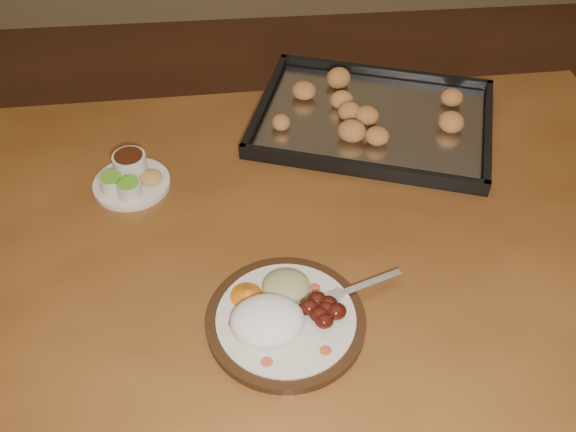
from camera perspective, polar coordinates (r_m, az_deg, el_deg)
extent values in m
plane|color=#4E2C1B|center=(1.87, 5.65, -12.06)|extent=(4.00, 4.00, 0.00)
cube|color=brown|center=(1.13, -1.61, -2.54)|extent=(1.52, 0.94, 0.04)
cylinder|color=#542F19|center=(1.82, 19.20, 0.16)|extent=(0.07, 0.07, 0.71)
cylinder|color=black|center=(0.99, -0.18, -9.34)|extent=(0.24, 0.24, 0.01)
cylinder|color=beige|center=(0.99, -0.18, -9.06)|extent=(0.21, 0.21, 0.01)
ellipsoid|color=#C1472E|center=(0.94, -1.89, -12.84)|extent=(0.02, 0.02, 0.00)
ellipsoid|color=#C1472E|center=(0.95, 3.37, -11.85)|extent=(0.02, 0.02, 0.00)
ellipsoid|color=#C1472E|center=(1.02, 2.40, -6.37)|extent=(0.02, 0.02, 0.00)
ellipsoid|color=#C1472E|center=(0.98, -4.82, -9.48)|extent=(0.02, 0.02, 0.00)
ellipsoid|color=white|center=(0.96, -1.86, -9.26)|extent=(0.13, 0.12, 0.05)
ellipsoid|color=#4A140A|center=(0.97, 2.82, -8.72)|extent=(0.03, 0.03, 0.02)
ellipsoid|color=#4A140A|center=(0.99, 3.57, -7.78)|extent=(0.03, 0.03, 0.02)
ellipsoid|color=#4A140A|center=(0.99, 2.57, -7.42)|extent=(0.03, 0.03, 0.02)
ellipsoid|color=#4A140A|center=(0.98, 4.30, -8.46)|extent=(0.03, 0.03, 0.02)
ellipsoid|color=#4A140A|center=(0.98, 1.90, -8.09)|extent=(0.03, 0.03, 0.02)
ellipsoid|color=#4A140A|center=(0.98, 3.40, -8.20)|extent=(0.03, 0.03, 0.02)
ellipsoid|color=#4A140A|center=(0.97, 3.25, -9.28)|extent=(0.03, 0.03, 0.02)
ellipsoid|color=tan|center=(1.01, -0.17, -6.24)|extent=(0.09, 0.09, 0.03)
cone|color=#C56311|center=(1.00, -3.61, -6.85)|extent=(0.08, 0.08, 0.02)
cube|color=white|center=(1.03, 7.17, -5.98)|extent=(0.11, 0.05, 0.00)
cube|color=white|center=(1.01, 4.04, -7.12)|extent=(0.04, 0.03, 0.00)
cylinder|color=white|center=(1.00, 3.19, -7.86)|extent=(0.03, 0.01, 0.00)
cylinder|color=white|center=(1.00, 3.04, -7.63)|extent=(0.03, 0.01, 0.00)
cylinder|color=white|center=(1.00, 2.90, -7.41)|extent=(0.03, 0.01, 0.00)
cylinder|color=white|center=(1.00, 2.76, -7.19)|extent=(0.03, 0.01, 0.00)
cylinder|color=silver|center=(1.24, -13.72, 2.80)|extent=(0.14, 0.14, 0.01)
cylinder|color=beige|center=(1.23, -15.35, 2.85)|extent=(0.04, 0.04, 0.03)
cylinder|color=#57AB22|center=(1.22, -15.47, 3.32)|extent=(0.04, 0.04, 0.00)
cylinder|color=beige|center=(1.20, -13.93, 2.36)|extent=(0.04, 0.04, 0.03)
cylinder|color=#57AB22|center=(1.20, -14.04, 2.83)|extent=(0.04, 0.04, 0.00)
cylinder|color=silver|center=(1.25, -13.87, 4.58)|extent=(0.06, 0.06, 0.04)
cylinder|color=#341609|center=(1.24, -14.01, 5.21)|extent=(0.05, 0.05, 0.00)
ellipsoid|color=gold|center=(1.23, -12.12, 3.40)|extent=(0.04, 0.04, 0.02)
cube|color=black|center=(1.37, 7.53, 8.26)|extent=(0.57, 0.49, 0.01)
cube|color=black|center=(1.50, 8.51, 12.49)|extent=(0.46, 0.17, 0.02)
cube|color=black|center=(1.23, 6.50, 4.28)|extent=(0.46, 0.17, 0.02)
cube|color=black|center=(1.37, 17.36, 7.16)|extent=(0.13, 0.34, 0.02)
cube|color=black|center=(1.40, -2.05, 10.17)|extent=(0.13, 0.34, 0.02)
cube|color=silver|center=(1.37, 7.56, 8.48)|extent=(0.53, 0.45, 0.00)
ellipsoid|color=#B6703F|center=(1.35, 10.16, 8.78)|extent=(0.05, 0.05, 0.04)
ellipsoid|color=#B6703F|center=(1.39, 12.13, 9.52)|extent=(0.07, 0.07, 0.04)
ellipsoid|color=#B6703F|center=(1.44, 9.22, 11.29)|extent=(0.06, 0.07, 0.04)
ellipsoid|color=#B6703F|center=(1.41, 6.07, 10.75)|extent=(0.06, 0.07, 0.04)
ellipsoid|color=#B6703F|center=(1.41, 4.49, 10.92)|extent=(0.07, 0.07, 0.04)
ellipsoid|color=#B6703F|center=(1.36, 5.13, 9.57)|extent=(0.05, 0.05, 0.04)
ellipsoid|color=#B6703F|center=(1.33, 2.96, 8.78)|extent=(0.07, 0.07, 0.04)
ellipsoid|color=#B6703F|center=(1.28, 5.88, 6.80)|extent=(0.06, 0.07, 0.04)
ellipsoid|color=#B6703F|center=(1.31, 9.31, 7.50)|extent=(0.06, 0.07, 0.04)
ellipsoid|color=#B6703F|center=(1.31, 10.99, 7.29)|extent=(0.07, 0.07, 0.04)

